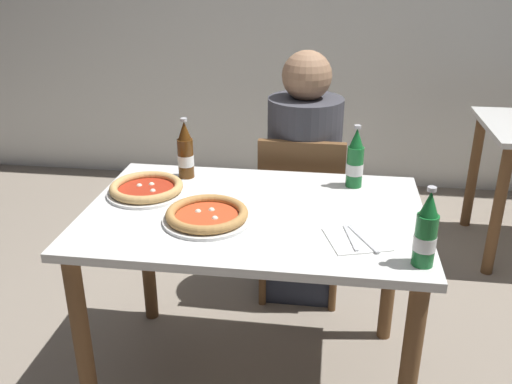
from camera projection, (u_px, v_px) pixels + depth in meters
The scene contains 10 objects.
ground_plane at pixel (254, 376), 2.28m from camera, with size 8.00×8.00×0.00m, color gray.
dining_table_main at pixel (254, 239), 2.03m from camera, with size 1.20×0.80×0.75m.
chair_behind_table at pixel (301, 209), 2.62m from camera, with size 0.40×0.40×0.85m.
diner_seated at pixel (303, 185), 2.63m from camera, with size 0.34×0.34×1.21m.
pizza_margherita_near at pixel (207, 215), 1.89m from camera, with size 0.30×0.30×0.04m.
pizza_marinara_far at pixel (146, 189), 2.11m from camera, with size 0.30×0.30×0.04m.
beer_bottle_left at pixel (426, 233), 1.60m from camera, with size 0.07×0.07×0.25m.
beer_bottle_center at pixel (355, 161), 2.15m from camera, with size 0.07×0.07×0.25m.
beer_bottle_right at pixel (185, 153), 2.23m from camera, with size 0.07×0.07×0.25m.
napkin_with_cutlery at pixel (357, 239), 1.78m from camera, with size 0.23×0.23×0.01m.
Camera 1 is at (0.26, -1.77, 1.60)m, focal length 39.10 mm.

